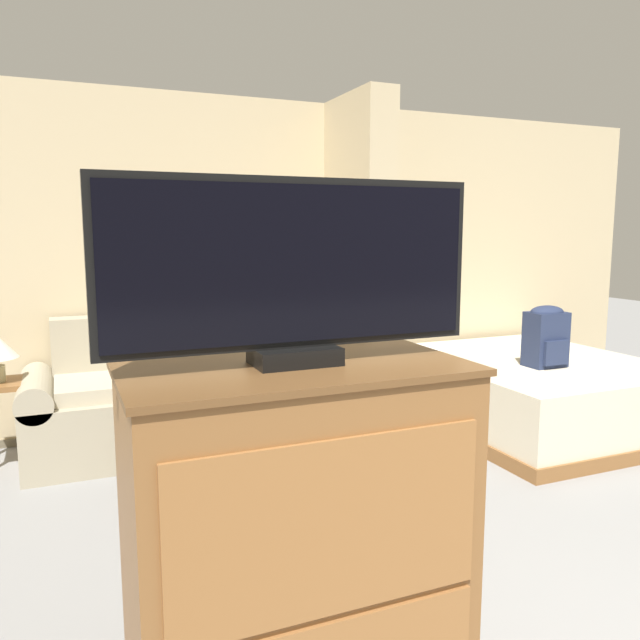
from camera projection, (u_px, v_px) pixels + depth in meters
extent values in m
cube|color=#CCB78E|center=(297.00, 261.00, 5.28)|extent=(7.08, 0.12, 2.60)
cube|color=#70644E|center=(300.00, 409.00, 5.40)|extent=(7.08, 0.02, 0.06)
cube|color=black|center=(163.00, 234.00, 4.75)|extent=(0.59, 0.02, 0.50)
cube|color=tan|center=(163.00, 234.00, 4.73)|extent=(0.52, 0.01, 0.43)
cube|color=#CCB78E|center=(358.00, 263.00, 4.98)|extent=(0.24, 0.83, 2.60)
cube|color=tan|center=(179.00, 415.00, 4.53)|extent=(1.66, 0.84, 0.46)
cube|color=tan|center=(169.00, 344.00, 4.76)|extent=(1.66, 0.20, 0.48)
cube|color=tan|center=(38.00, 431.00, 4.17)|extent=(0.21, 0.84, 0.46)
cylinder|color=tan|center=(36.00, 391.00, 4.13)|extent=(0.23, 0.84, 0.23)
cube|color=tan|center=(298.00, 402.00, 4.89)|extent=(0.21, 0.84, 0.46)
cylinder|color=tan|center=(298.00, 367.00, 4.85)|extent=(0.23, 0.84, 0.23)
cube|color=#BAAF94|center=(118.00, 385.00, 4.29)|extent=(0.81, 0.60, 0.10)
cube|color=#BAAF94|center=(235.00, 374.00, 4.60)|extent=(0.81, 0.60, 0.10)
cube|color=brown|center=(213.00, 425.00, 3.74)|extent=(0.73, 0.46, 0.04)
cylinder|color=brown|center=(164.00, 479.00, 3.47)|extent=(0.04, 0.04, 0.39)
cylinder|color=brown|center=(275.00, 462.00, 3.72)|extent=(0.04, 0.04, 0.39)
cylinder|color=brown|center=(154.00, 456.00, 3.82)|extent=(0.04, 0.04, 0.39)
cylinder|color=brown|center=(257.00, 442.00, 4.07)|extent=(0.04, 0.04, 0.39)
cylinder|color=brown|center=(22.00, 433.00, 3.99)|extent=(0.04, 0.04, 0.56)
cylinder|color=brown|center=(24.00, 420.00, 4.26)|extent=(0.04, 0.04, 0.56)
cube|color=brown|center=(296.00, 563.00, 1.85)|extent=(0.95, 0.53, 1.17)
cube|color=brown|center=(295.00, 368.00, 1.77)|extent=(0.98, 0.55, 0.02)
cube|color=#946133|center=(333.00, 529.00, 1.57)|extent=(0.85, 0.01, 0.47)
cube|color=black|center=(295.00, 355.00, 1.76)|extent=(0.24, 0.16, 0.05)
cube|color=black|center=(294.00, 263.00, 1.73)|extent=(1.09, 0.04, 0.47)
cube|color=black|center=(297.00, 264.00, 1.70)|extent=(1.05, 0.01, 0.43)
cube|color=brown|center=(532.00, 418.00, 5.07)|extent=(1.68, 1.99, 0.10)
cube|color=beige|center=(533.00, 386.00, 5.03)|extent=(1.64, 1.95, 0.44)
cube|color=white|center=(477.00, 349.00, 5.69)|extent=(1.52, 0.36, 0.10)
cube|color=#232D4C|center=(546.00, 339.00, 4.70)|extent=(0.29, 0.20, 0.41)
cube|color=#232D4C|center=(556.00, 353.00, 4.61)|extent=(0.22, 0.03, 0.18)
ellipsoid|color=#232D4C|center=(547.00, 312.00, 4.67)|extent=(0.27, 0.19, 0.10)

